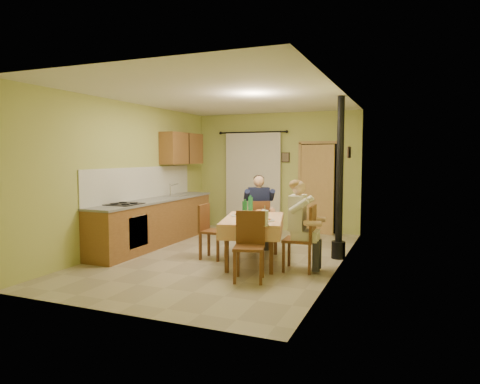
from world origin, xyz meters
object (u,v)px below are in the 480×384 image
at_px(stove_flue, 339,200).
at_px(chair_far, 259,234).
at_px(dining_table, 253,240).
at_px(chair_near, 249,260).
at_px(man_far, 259,203).
at_px(chair_right, 300,252).
at_px(man_right, 300,215).
at_px(chair_left, 212,242).

bearing_deg(stove_flue, chair_far, 172.26).
bearing_deg(dining_table, chair_near, -87.46).
bearing_deg(chair_near, man_far, -88.98).
xyz_separation_m(chair_near, chair_right, (0.54, 0.81, 0.00)).
height_order(chair_right, stove_flue, stove_flue).
distance_m(dining_table, man_right, 0.98).
xyz_separation_m(chair_near, man_right, (0.53, 0.81, 0.59)).
bearing_deg(stove_flue, chair_left, -157.33).
relative_size(dining_table, chair_left, 1.86).
xyz_separation_m(chair_left, man_far, (0.48, 1.07, 0.59)).
relative_size(chair_far, chair_right, 0.92).
distance_m(chair_near, chair_left, 1.44).
bearing_deg(chair_right, chair_near, 142.91).
bearing_deg(stove_flue, dining_table, -146.33).
height_order(man_far, man_right, same).
relative_size(dining_table, chair_far, 1.88).
bearing_deg(chair_far, chair_near, -100.00).
xyz_separation_m(chair_near, chair_left, (-1.06, 0.98, -0.00)).
relative_size(chair_far, man_far, 0.68).
relative_size(dining_table, man_far, 1.27).
height_order(chair_left, stove_flue, stove_flue).
relative_size(chair_far, stove_flue, 0.34).
bearing_deg(chair_far, man_right, -73.96).
height_order(chair_near, man_right, man_right).
distance_m(chair_near, chair_right, 0.97).
bearing_deg(man_far, chair_near, -99.95).
height_order(dining_table, man_right, man_right).
relative_size(chair_left, stove_flue, 0.34).
bearing_deg(chair_left, man_right, 83.50).
distance_m(chair_far, chair_right, 1.66).
distance_m(chair_right, man_far, 1.77).
height_order(chair_near, chair_left, chair_near).
height_order(man_far, stove_flue, stove_flue).
distance_m(dining_table, stove_flue, 1.66).
bearing_deg(chair_far, man_far, 90.00).
distance_m(chair_near, man_far, 2.21).
distance_m(dining_table, man_far, 1.21).
height_order(chair_left, man_far, man_far).
height_order(dining_table, chair_right, chair_right).
distance_m(chair_right, chair_left, 1.61).
bearing_deg(man_right, chair_near, 143.66).
bearing_deg(chair_left, man_far, 155.78).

